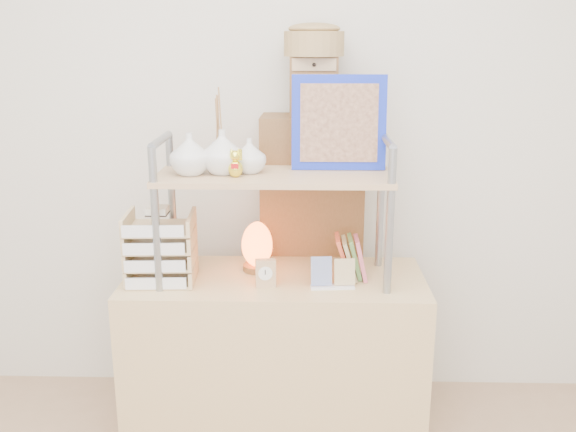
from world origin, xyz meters
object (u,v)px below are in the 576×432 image
letter_tray (160,252)px  cabinet (312,263)px  desk (275,361)px  salt_lamp (257,246)px

letter_tray → cabinet: bearing=35.5°
desk → cabinet: size_ratio=0.89×
desk → cabinet: (0.15, 0.37, 0.30)m
desk → letter_tray: letter_tray is taller
cabinet → letter_tray: bearing=-143.2°
letter_tray → salt_lamp: 0.39m
cabinet → letter_tray: cabinet is taller
salt_lamp → desk: bearing=-45.3°
cabinet → salt_lamp: (-0.23, -0.29, 0.18)m
desk → salt_lamp: 0.49m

